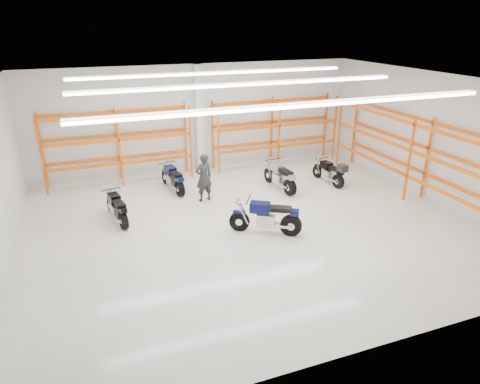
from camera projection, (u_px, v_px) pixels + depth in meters
name	position (u px, v px, depth m)	size (l,w,h in m)	color
ground	(250.00, 226.00, 13.76)	(14.00, 14.00, 0.00)	beige
room_shell	(251.00, 125.00, 12.55)	(14.02, 12.02, 4.51)	silver
motorcycle_main	(269.00, 218.00, 13.08)	(2.01, 1.32, 1.11)	black
motorcycle_back_a	(117.00, 209.00, 13.87)	(0.69, 1.96, 0.97)	black
motorcycle_back_b	(173.00, 179.00, 16.38)	(0.68, 2.04, 1.01)	black
motorcycle_back_c	(281.00, 177.00, 16.49)	(0.72, 2.18, 1.07)	black
motorcycle_back_d	(331.00, 173.00, 17.05)	(0.63, 1.97, 1.01)	black
standing_man	(204.00, 178.00, 15.36)	(0.64, 0.42, 1.76)	black
structural_column	(199.00, 120.00, 17.97)	(0.32, 0.32, 4.50)	white
pallet_racking_back_left	(118.00, 140.00, 16.74)	(5.67, 0.87, 3.00)	#EC5100
pallet_racking_back_right	(276.00, 126.00, 18.95)	(5.67, 0.87, 3.00)	#EC5100
pallet_racking_side	(420.00, 151.00, 15.18)	(0.87, 9.07, 3.00)	#EC5100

